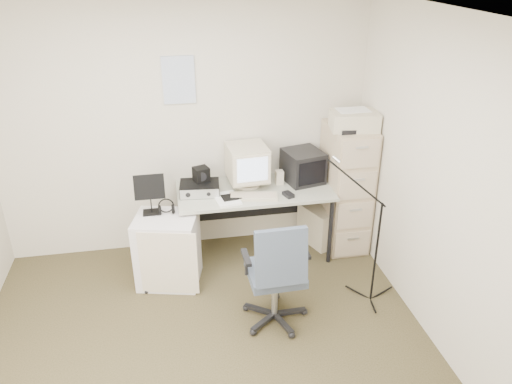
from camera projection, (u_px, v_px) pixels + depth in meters
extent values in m
cube|color=#2E2A16|center=(208.00, 364.00, 3.80)|extent=(3.60, 3.60, 0.01)
cube|color=white|center=(189.00, 20.00, 2.70)|extent=(3.60, 3.60, 0.01)
cube|color=beige|center=(184.00, 131.00, 4.84)|extent=(3.60, 0.02, 2.50)
cube|color=beige|center=(453.00, 198.00, 3.55)|extent=(0.02, 3.60, 2.50)
cube|color=white|center=(179.00, 80.00, 4.60)|extent=(0.30, 0.02, 0.44)
cube|color=tan|center=(345.00, 188.00, 5.08)|extent=(0.40, 0.60, 1.30)
cube|color=beige|center=(354.00, 121.00, 4.70)|extent=(0.48, 0.36, 0.17)
cube|color=gray|center=(255.00, 222.00, 5.02)|extent=(1.50, 0.70, 0.73)
cube|color=beige|center=(247.00, 166.00, 4.86)|extent=(0.40, 0.42, 0.41)
cube|color=black|center=(303.00, 166.00, 4.98)|extent=(0.42, 0.44, 0.32)
cube|color=beige|center=(279.00, 177.00, 4.95)|extent=(0.08, 0.08, 0.14)
cube|color=beige|center=(253.00, 196.00, 4.70)|extent=(0.48, 0.24, 0.03)
cube|color=black|center=(288.00, 195.00, 4.72)|extent=(0.11, 0.13, 0.04)
cube|color=black|center=(200.00, 188.00, 4.76)|extent=(0.40, 0.30, 0.11)
cube|color=black|center=(201.00, 174.00, 4.76)|extent=(0.17, 0.16, 0.14)
cube|color=white|center=(227.00, 199.00, 4.66)|extent=(0.25, 0.32, 0.02)
cube|color=beige|center=(316.00, 226.00, 5.28)|extent=(0.34, 0.47, 0.40)
cube|color=#4B5769|center=(275.00, 271.00, 4.04)|extent=(0.58, 0.58, 0.99)
cube|color=silver|center=(168.00, 250.00, 4.61)|extent=(0.64, 0.56, 0.68)
cube|color=black|center=(150.00, 194.00, 4.45)|extent=(0.28, 0.17, 0.39)
torus|color=black|center=(166.00, 209.00, 4.51)|extent=(0.20, 0.20, 0.03)
cylinder|color=black|center=(378.00, 238.00, 4.22)|extent=(0.03, 0.03, 1.27)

